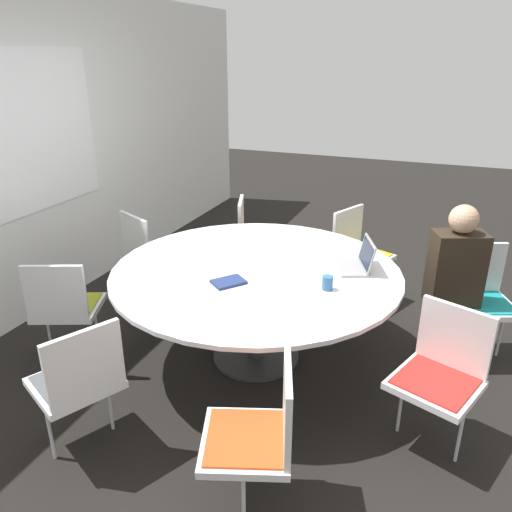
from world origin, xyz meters
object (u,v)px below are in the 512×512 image
(chair_4, at_px, (65,303))
(spiral_notebook, at_px, (229,282))
(person_0, at_px, (456,273))
(chair_5, at_px, (79,377))
(chair_3, at_px, (149,249))
(chair_1, at_px, (358,248))
(chair_6, at_px, (260,430))
(chair_2, at_px, (254,234))
(chair_0, at_px, (480,293))
(coffee_cup, at_px, (327,283))
(laptop, at_px, (358,261))
(chair_7, at_px, (442,369))

(chair_4, xyz_separation_m, spiral_notebook, (0.30, -1.15, 0.24))
(person_0, distance_m, spiral_notebook, 1.62)
(chair_5, bearing_deg, chair_3, 48.28)
(chair_1, height_order, chair_6, same)
(chair_2, bearing_deg, chair_0, 54.80)
(chair_4, height_order, spiral_notebook, chair_4)
(chair_3, bearing_deg, coffee_cup, 5.59)
(spiral_notebook, height_order, coffee_cup, coffee_cup)
(chair_6, distance_m, laptop, 1.57)
(person_0, distance_m, coffee_cup, 1.02)
(chair_0, xyz_separation_m, chair_6, (-1.96, 0.99, 0.00))
(chair_3, relative_size, chair_7, 1.00)
(chair_4, relative_size, chair_6, 1.00)
(chair_0, relative_size, coffee_cup, 9.14)
(chair_1, relative_size, chair_4, 1.00)
(chair_2, height_order, chair_5, same)
(chair_5, xyz_separation_m, chair_7, (0.83, -1.85, 0.00))
(chair_2, distance_m, chair_3, 1.03)
(chair_1, distance_m, spiral_notebook, 1.68)
(chair_2, bearing_deg, chair_1, 70.97)
(chair_1, relative_size, laptop, 2.25)
(chair_2, distance_m, chair_6, 2.73)
(chair_3, height_order, person_0, person_0)
(spiral_notebook, bearing_deg, chair_0, -58.30)
(chair_0, relative_size, chair_2, 1.00)
(chair_7, bearing_deg, laptop, -27.17)
(chair_4, height_order, person_0, person_0)
(spiral_notebook, bearing_deg, chair_6, -148.15)
(chair_4, distance_m, chair_5, 0.96)
(chair_4, height_order, chair_7, same)
(laptop, bearing_deg, person_0, 88.78)
(chair_4, xyz_separation_m, chair_7, (0.16, -2.53, 0.00))
(chair_1, distance_m, chair_2, 1.02)
(chair_0, height_order, chair_2, same)
(chair_0, height_order, chair_4, same)
(chair_4, xyz_separation_m, coffee_cup, (0.45, -1.78, 0.28))
(chair_7, relative_size, person_0, 0.71)
(chair_5, height_order, laptop, laptop)
(chair_2, bearing_deg, chair_7, 27.52)
(chair_0, relative_size, chair_6, 1.00)
(chair_2, distance_m, laptop, 1.57)
(chair_7, bearing_deg, chair_0, -79.92)
(chair_5, distance_m, coffee_cup, 1.59)
(chair_4, relative_size, chair_7, 1.00)
(chair_2, distance_m, chair_7, 2.48)
(chair_1, relative_size, chair_3, 1.00)
(chair_0, xyz_separation_m, chair_5, (-1.95, 2.06, 0.00))
(person_0, bearing_deg, chair_0, -161.02)
(laptop, xyz_separation_m, spiral_notebook, (-0.56, 0.75, -0.05))
(chair_0, bearing_deg, chair_2, -37.89)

